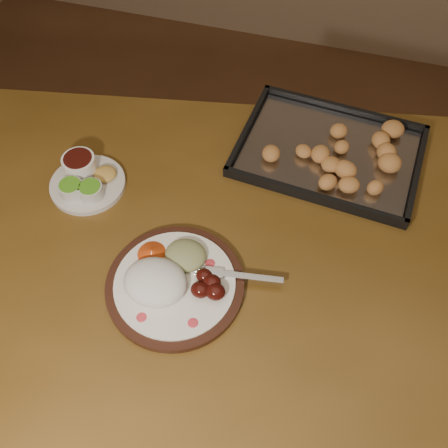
% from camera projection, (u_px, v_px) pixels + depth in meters
% --- Properties ---
extents(ground, '(4.00, 4.00, 0.00)m').
position_uv_depth(ground, '(256.00, 429.00, 1.56)').
color(ground, brown).
rests_on(ground, ground).
extents(dining_table, '(1.64, 1.16, 0.75)m').
position_uv_depth(dining_table, '(186.00, 266.00, 1.15)').
color(dining_table, brown).
rests_on(dining_table, ground).
extents(dinner_plate, '(0.35, 0.28, 0.06)m').
position_uv_depth(dinner_plate, '(171.00, 281.00, 1.00)').
color(dinner_plate, black).
rests_on(dinner_plate, dining_table).
extents(condiment_saucer, '(0.17, 0.17, 0.06)m').
position_uv_depth(condiment_saucer, '(85.00, 179.00, 1.14)').
color(condiment_saucer, beige).
rests_on(condiment_saucer, dining_table).
extents(baking_tray, '(0.46, 0.35, 0.04)m').
position_uv_depth(baking_tray, '(329.00, 150.00, 1.20)').
color(baking_tray, black).
rests_on(baking_tray, dining_table).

